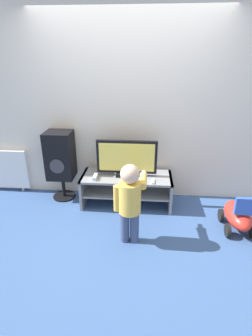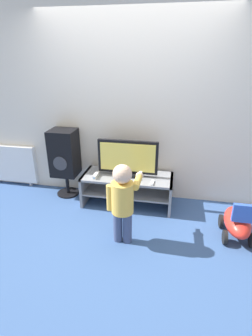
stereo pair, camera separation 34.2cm
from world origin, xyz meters
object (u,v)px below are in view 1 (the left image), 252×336
Objects in this scene: remote_secondary at (138,180)px; child at (130,198)px; ride_on_toy at (238,215)px; speaker_tower at (60,157)px; television at (127,159)px; radiator at (1,169)px; game_console at (95,177)px; remote_primary at (153,181)px.

remote_secondary is 0.14× the size of child.
speaker_tower is at bearing 165.41° from ride_on_toy.
television is 1.99m from radiator.
game_console is 0.77m from remote_primary.
game_console is 0.18× the size of child.
speaker_tower reaches higher than remote_primary.
remote_primary is 0.23× the size of ride_on_toy.
game_console is 1.31× the size of remote_primary.
remote_secondary is at bearing 84.49° from child.
remote_secondary is 0.13× the size of speaker_tower.
child is at bearing -95.51° from remote_secondary.
remote_secondary is 1.15m from speaker_tower.
remote_primary is at bearing 162.53° from ride_on_toy.
ride_on_toy reaches higher than game_console.
television is 1.40× the size of ride_on_toy.
game_console is at bearing 168.34° from ride_on_toy.
speaker_tower is 2.44m from ride_on_toy.
radiator reaches higher than remote_primary.
game_console is at bearing 127.02° from child.
remote_primary is at bearing -9.52° from remote_secondary.
radiator is (-2.30, 0.43, -0.09)m from remote_primary.
child is at bearing -52.98° from game_console.
speaker_tower is 1.05m from radiator.
child reaches higher than radiator.
television is at bearing 159.56° from ride_on_toy.
ride_on_toy is at bearing -12.76° from radiator.
speaker_tower is at bearing -8.43° from radiator.
television is 1.54m from ride_on_toy.
speaker_tower is (-0.94, 0.09, -0.04)m from television.
speaker_tower reaches higher than child.
game_console is 0.17× the size of speaker_tower.
game_console is 0.61m from speaker_tower.
ride_on_toy reaches higher than remote_primary.
game_console is 1.59m from radiator.
ride_on_toy is at bearing 13.67° from child.
remote_secondary is (-0.19, 0.03, 0.00)m from remote_primary.
ride_on_toy is 3.41m from radiator.
television is at bearing -7.03° from radiator.
speaker_tower reaches higher than radiator.
radiator is (-1.95, 0.24, -0.32)m from television.
remote_secondary is 2.15m from radiator.
radiator is (-2.05, 1.06, -0.20)m from child.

